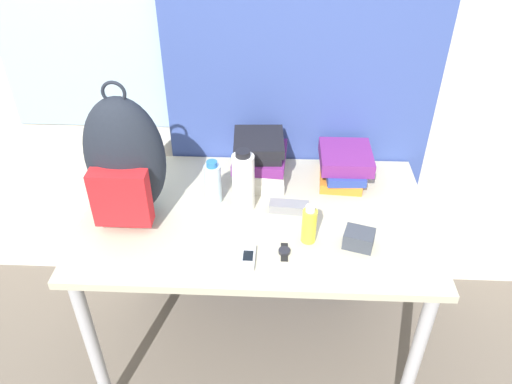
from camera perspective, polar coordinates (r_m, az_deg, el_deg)
The scene contains 13 objects.
wall_back at distance 2.10m, azimuth 0.47°, elevation 16.09°, with size 6.00×0.06×2.50m.
curtain_blue at distance 2.05m, azimuth 5.33°, elevation 15.42°, with size 1.12×0.04×2.50m.
desk at distance 1.97m, azimuth 0.00°, elevation -4.50°, with size 1.32×0.79×0.78m.
backpack at distance 1.85m, azimuth -14.75°, elevation 3.42°, with size 0.29×0.25×0.53m.
book_stack_left at distance 2.06m, azimuth 0.42°, elevation 3.83°, with size 0.23×0.28×0.19m.
book_stack_center at distance 2.09m, azimuth 9.98°, elevation 3.10°, with size 0.21×0.27×0.13m.
water_bottle at distance 1.93m, azimuth -4.94°, elevation 1.04°, with size 0.06×0.06×0.18m.
sports_bottle at distance 1.87m, azimuth -1.46°, elevation 1.21°, with size 0.08×0.08×0.25m.
sunscreen_bottle at distance 1.75m, azimuth 6.10°, elevation -3.75°, with size 0.05×0.05×0.15m.
cell_phone at distance 1.71m, azimuth -0.91°, elevation -7.49°, with size 0.05×0.11×0.02m.
sunglasses_case at distance 1.91m, azimuth 3.78°, elevation -1.72°, with size 0.15×0.07×0.04m.
camera_pouch at distance 1.79m, azimuth 11.67°, elevation -5.24°, with size 0.12×0.11×0.06m.
wristwatch at distance 1.74m, azimuth 3.26°, elevation -6.80°, with size 0.04×0.09×0.01m.
Camera 1 is at (0.07, -1.10, 1.97)m, focal length 35.00 mm.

